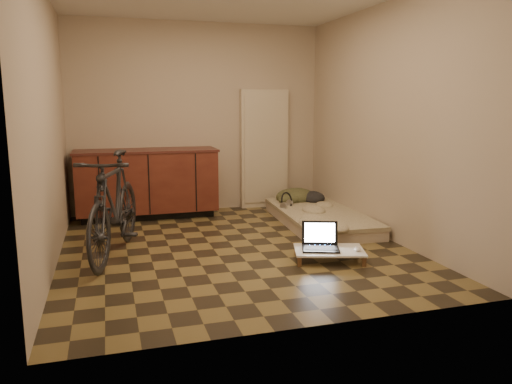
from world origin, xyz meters
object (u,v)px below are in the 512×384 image
object	(u,v)px
futon	(320,217)
lap_desk	(329,251)
laptop	(320,243)
bicycle	(114,200)

from	to	relation	value
futon	lap_desk	size ratio (longest dim) A/B	2.63
futon	laptop	world-z (taller)	laptop
lap_desk	laptop	distance (m)	0.11
bicycle	futon	bearing A→B (deg)	30.61
bicycle	lap_desk	world-z (taller)	bicycle
lap_desk	laptop	world-z (taller)	laptop
lap_desk	laptop	xyz separation A→B (m)	(-0.07, 0.06, 0.06)
futon	laptop	bearing A→B (deg)	-110.13
bicycle	lap_desk	xyz separation A→B (m)	(1.98, -0.73, -0.48)
futon	lap_desk	xyz separation A→B (m)	(-0.52, -1.40, 0.01)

